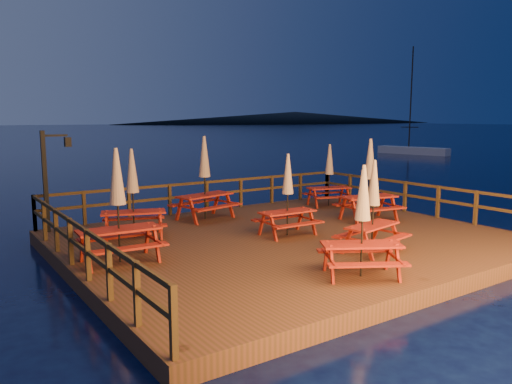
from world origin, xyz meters
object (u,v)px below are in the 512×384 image
Objects in this scene: lamp_post at (50,172)px; sailboat at (413,151)px; picnic_table_2 at (373,205)px; picnic_table_0 at (133,192)px; picnic_table_1 at (369,178)px.

lamp_post is 42.93m from sailboat.
sailboat is 4.73× the size of picnic_table_2.
sailboat is 42.34m from picnic_table_0.
sailboat is 37.25m from picnic_table_1.
picnic_table_2 is at bearing -125.36° from picnic_table_1.
picnic_table_1 is (7.30, -2.05, 0.09)m from picnic_table_0.
picnic_table_0 is 7.58m from picnic_table_1.
sailboat is at bearing 46.48° from picnic_table_1.
sailboat is 4.10× the size of picnic_table_1.
picnic_table_2 is (6.13, -7.00, -0.58)m from lamp_post.
picnic_table_0 is 6.57m from picnic_table_2.
lamp_post is 2.79m from picnic_table_0.
picnic_table_0 is 1.08× the size of picnic_table_2.
sailboat is at bearing 25.44° from picnic_table_2.
lamp_post reaches higher than picnic_table_0.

